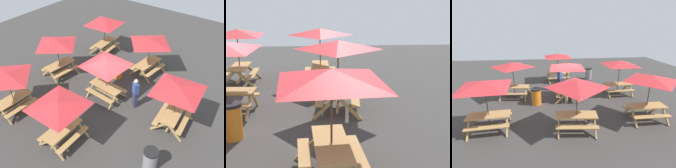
# 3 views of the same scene
# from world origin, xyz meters

# --- Properties ---
(picnic_table_0) EXTENTS (2.19, 2.19, 2.34)m
(picnic_table_0) POSITION_xyz_m (-0.12, 3.79, 1.99)
(picnic_table_0) COLOR tan
(picnic_table_0) RESTS_ON ground
(picnic_table_2) EXTENTS (2.00, 2.00, 2.34)m
(picnic_table_2) POSITION_xyz_m (-3.68, 3.28, 1.99)
(picnic_table_2) COLOR tan
(picnic_table_2) RESTS_ON ground
(picnic_table_3) EXTENTS (2.82, 2.82, 2.34)m
(picnic_table_3) POSITION_xyz_m (3.70, 3.39, 1.99)
(picnic_table_3) COLOR tan
(picnic_table_3) RESTS_ON ground
(picnic_table_5) EXTENTS (2.83, 2.83, 2.34)m
(picnic_table_5) POSITION_xyz_m (-3.63, -0.11, 1.99)
(picnic_table_5) COLOR tan
(picnic_table_5) RESTS_ON ground
(trash_bin_orange) EXTENTS (0.59, 0.59, 0.98)m
(trash_bin_orange) POSITION_xyz_m (1.75, 0.88, 0.49)
(trash_bin_orange) COLOR orange
(trash_bin_orange) RESTS_ON ground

